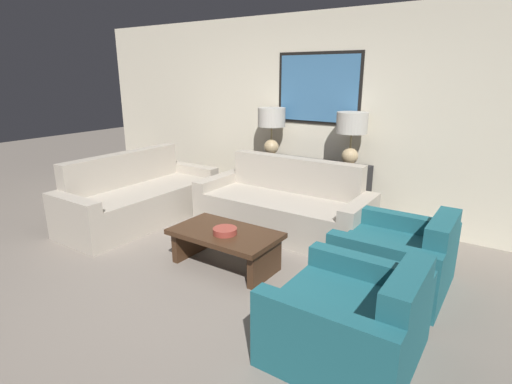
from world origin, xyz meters
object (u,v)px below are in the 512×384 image
Objects in this scene: couch_by_side at (140,199)px; coffee_table at (225,241)px; console_table at (307,189)px; decorative_bowl at (225,231)px; armchair_near_back_wall at (397,259)px; table_lamp_right at (352,130)px; couch_by_back_wall at (283,208)px; armchair_near_camera at (350,322)px; table_lamp_left at (272,124)px.

couch_by_side is 1.98× the size of coffee_table.
decorative_bowl is (0.05, -1.84, 0.02)m from console_table.
armchair_near_back_wall is at bearing 2.45° from couch_by_side.
table_lamp_right is at bearing 0.00° from console_table.
console_table is 0.63m from couch_by_back_wall.
couch_by_side is 3.33m from armchair_near_back_wall.
coffee_table is (0.01, -1.16, -0.02)m from couch_by_back_wall.
console_table is 0.77× the size of couch_by_side.
couch_by_side is at bearing 165.18° from decorative_bowl.
table_lamp_right is 1.83m from armchair_near_back_wall.
decorative_bowl is 0.25× the size of armchair_near_camera.
console_table is 2.47× the size of table_lamp_left.
armchair_near_camera is at bearing -56.78° from console_table.
armchair_near_camera is (2.12, -2.36, -0.97)m from table_lamp_left.
armchair_near_camera is (0.00, -1.15, 0.00)m from armchair_near_back_wall.
table_lamp_left is 1.00× the size of table_lamp_right.
table_lamp_left is 0.31× the size of couch_by_side.
armchair_near_back_wall is 1.15m from armchair_near_camera.
table_lamp_left is 2.79× the size of decorative_bowl.
couch_by_side is (-1.78, -1.36, -0.10)m from console_table.
armchair_near_back_wall is at bearing 20.42° from coffee_table.
couch_by_side is at bearing -131.55° from table_lamp_left.
table_lamp_left reaches higher than decorative_bowl.
table_lamp_left is at bearing 108.62° from decorative_bowl.
decorative_bowl is (1.82, -0.48, 0.11)m from couch_by_side.
table_lamp_right is 0.69× the size of armchair_near_camera.
couch_by_side is (-1.20, -1.36, -0.94)m from table_lamp_left.
couch_by_back_wall is at bearing 90.31° from coffee_table.
console_table is at bearing 180.00° from table_lamp_right.
couch_by_back_wall is at bearing -47.46° from table_lamp_left.
table_lamp_right reaches higher than decorative_bowl.
table_lamp_right reaches higher than armchair_near_back_wall.
couch_by_side is at bearing 166.40° from coffee_table.
table_lamp_right is 0.31× the size of couch_by_side.
coffee_table is at bearing -13.60° from couch_by_side.
couch_by_back_wall is 2.24× the size of armchair_near_back_wall.
couch_by_side is at bearing -157.61° from couch_by_back_wall.
table_lamp_right is at bearing 73.99° from decorative_bowl.
couch_by_back_wall is at bearing -132.54° from table_lamp_right.
console_table is 1.71× the size of armchair_near_back_wall.
armchair_near_camera is at bearing -48.08° from table_lamp_left.
console_table is 2.83m from armchair_near_camera.
armchair_near_camera is at bearing -16.83° from couch_by_side.
decorative_bowl is at bearing -87.83° from couch_by_back_wall.
table_lamp_left is at bearing 132.54° from couch_by_back_wall.
table_lamp_left and table_lamp_right have the same top height.
decorative_bowl is (0.04, -0.05, 0.13)m from coffee_table.
table_lamp_left reaches higher than armchair_near_back_wall.
armchair_near_back_wall is at bearing 90.00° from armchair_near_camera.
table_lamp_right is 0.69× the size of armchair_near_back_wall.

